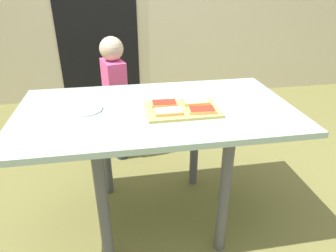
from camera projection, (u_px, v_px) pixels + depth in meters
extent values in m
plane|color=olive|center=(158.00, 216.00, 1.93)|extent=(16.00, 16.00, 0.00)
cube|color=black|center=(95.00, 13.00, 3.31)|extent=(0.90, 0.02, 2.00)
cube|color=#95B09E|center=(156.00, 111.00, 1.60)|extent=(1.45, 0.81, 0.03)
cylinder|color=#4C4C51|center=(104.00, 211.00, 1.46)|extent=(0.06, 0.06, 0.72)
cylinder|color=#4C4C51|center=(224.00, 197.00, 1.55)|extent=(0.06, 0.06, 0.72)
cylinder|color=#4C4C51|center=(105.00, 147.00, 1.99)|extent=(0.06, 0.06, 0.72)
cylinder|color=#4C4C51|center=(195.00, 140.00, 2.08)|extent=(0.06, 0.06, 0.72)
cube|color=tan|center=(182.00, 109.00, 1.56)|extent=(0.37, 0.25, 0.01)
cube|color=tan|center=(202.00, 110.00, 1.52)|extent=(0.14, 0.10, 0.02)
cube|color=red|center=(202.00, 108.00, 1.51)|extent=(0.13, 0.09, 0.00)
cube|color=tan|center=(164.00, 104.00, 1.59)|extent=(0.14, 0.09, 0.02)
cube|color=red|center=(164.00, 102.00, 1.58)|extent=(0.13, 0.08, 0.00)
cube|color=tan|center=(196.00, 102.00, 1.61)|extent=(0.14, 0.09, 0.02)
cube|color=beige|center=(196.00, 100.00, 1.61)|extent=(0.12, 0.08, 0.00)
cube|color=tan|center=(169.00, 112.00, 1.50)|extent=(0.14, 0.08, 0.02)
cube|color=beige|center=(169.00, 110.00, 1.49)|extent=(0.12, 0.07, 0.00)
cylinder|color=white|center=(85.00, 109.00, 1.57)|extent=(0.18, 0.18, 0.01)
cylinder|color=#253537|center=(116.00, 128.00, 2.57)|extent=(0.09, 0.09, 0.42)
cylinder|color=#253537|center=(121.00, 135.00, 2.46)|extent=(0.09, 0.09, 0.42)
cube|color=#E54C8C|center=(114.00, 85.00, 2.33)|extent=(0.20, 0.27, 0.39)
sphere|color=#C8AC90|center=(111.00, 49.00, 2.21)|extent=(0.18, 0.18, 0.18)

